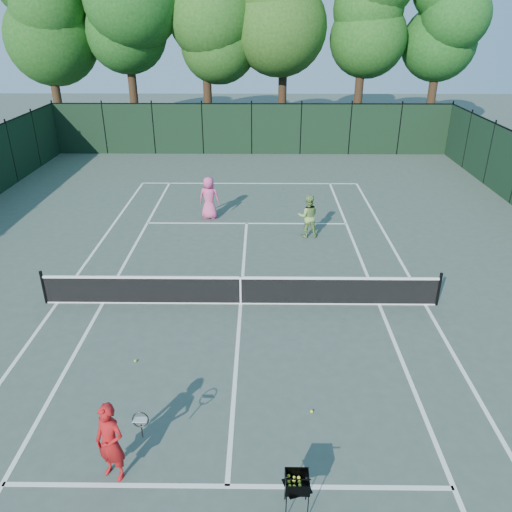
{
  "coord_description": "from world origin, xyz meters",
  "views": [
    {
      "loc": [
        0.59,
        -12.75,
        7.71
      ],
      "look_at": [
        0.45,
        1.0,
        1.1
      ],
      "focal_mm": 35.0,
      "sensor_mm": 36.0,
      "label": 1
    }
  ],
  "objects_px": {
    "coach": "(111,442)",
    "loose_ball_midcourt": "(135,361)",
    "ball_hopper": "(297,482)",
    "player_green": "(308,216)",
    "player_pink": "(209,198)",
    "loose_ball_near_cart": "(312,411)"
  },
  "relations": [
    {
      "from": "coach",
      "to": "player_pink",
      "type": "distance_m",
      "value": 13.19
    },
    {
      "from": "coach",
      "to": "player_green",
      "type": "bearing_deg",
      "value": 91.63
    },
    {
      "from": "player_pink",
      "to": "loose_ball_near_cart",
      "type": "relative_size",
      "value": 26.32
    },
    {
      "from": "player_pink",
      "to": "loose_ball_near_cart",
      "type": "bearing_deg",
      "value": 117.37
    },
    {
      "from": "loose_ball_midcourt",
      "to": "ball_hopper",
      "type": "bearing_deg",
      "value": -47.34
    },
    {
      "from": "player_green",
      "to": "loose_ball_near_cart",
      "type": "bearing_deg",
      "value": 84.42
    },
    {
      "from": "player_green",
      "to": "coach",
      "type": "bearing_deg",
      "value": 66.79
    },
    {
      "from": "ball_hopper",
      "to": "loose_ball_near_cart",
      "type": "xyz_separation_m",
      "value": [
        0.49,
        2.33,
        -0.62
      ]
    },
    {
      "from": "coach",
      "to": "loose_ball_midcourt",
      "type": "bearing_deg",
      "value": 120.26
    },
    {
      "from": "player_green",
      "to": "ball_hopper",
      "type": "distance_m",
      "value": 12.0
    },
    {
      "from": "coach",
      "to": "player_pink",
      "type": "bearing_deg",
      "value": 111.09
    },
    {
      "from": "coach",
      "to": "loose_ball_midcourt",
      "type": "distance_m",
      "value": 3.47
    },
    {
      "from": "coach",
      "to": "loose_ball_near_cart",
      "type": "distance_m",
      "value": 4.22
    },
    {
      "from": "loose_ball_near_cart",
      "to": "coach",
      "type": "bearing_deg",
      "value": -156.49
    },
    {
      "from": "coach",
      "to": "player_green",
      "type": "relative_size",
      "value": 0.98
    },
    {
      "from": "player_green",
      "to": "loose_ball_midcourt",
      "type": "relative_size",
      "value": 24.47
    },
    {
      "from": "ball_hopper",
      "to": "loose_ball_midcourt",
      "type": "xyz_separation_m",
      "value": [
        -3.72,
        4.04,
        -0.62
      ]
    },
    {
      "from": "coach",
      "to": "player_green",
      "type": "height_order",
      "value": "player_green"
    },
    {
      "from": "player_green",
      "to": "loose_ball_midcourt",
      "type": "xyz_separation_m",
      "value": [
        -4.89,
        -7.91,
        -0.8
      ]
    },
    {
      "from": "ball_hopper",
      "to": "loose_ball_midcourt",
      "type": "height_order",
      "value": "ball_hopper"
    },
    {
      "from": "player_green",
      "to": "ball_hopper",
      "type": "relative_size",
      "value": 2.13
    },
    {
      "from": "ball_hopper",
      "to": "player_green",
      "type": "bearing_deg",
      "value": 66.08
    }
  ]
}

